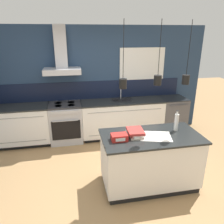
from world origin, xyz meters
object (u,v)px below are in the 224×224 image
at_px(oven_range, 66,123).
at_px(bottle_on_island, 176,122).
at_px(book_stack, 135,133).
at_px(red_supply_box, 119,137).
at_px(dishwasher, 171,115).

bearing_deg(oven_range, bottle_on_island, -44.73).
distance_m(book_stack, red_supply_box, 0.30).
bearing_deg(dishwasher, book_stack, -129.53).
relative_size(dishwasher, bottle_on_island, 2.62).
bearing_deg(red_supply_box, oven_range, 112.65).
xyz_separation_m(dishwasher, red_supply_box, (-1.82, -1.97, 0.50)).
bearing_deg(dishwasher, bottle_on_island, -114.66).
relative_size(bottle_on_island, book_stack, 0.97).
bearing_deg(bottle_on_island, dishwasher, 65.34).
bearing_deg(red_supply_box, bottle_on_island, 9.64).
relative_size(dishwasher, red_supply_box, 3.77).
xyz_separation_m(oven_range, red_supply_box, (0.82, -1.96, 0.50)).
relative_size(oven_range, bottle_on_island, 2.62).
xyz_separation_m(dishwasher, book_stack, (-1.54, -1.87, 0.51)).
distance_m(oven_range, dishwasher, 2.64).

